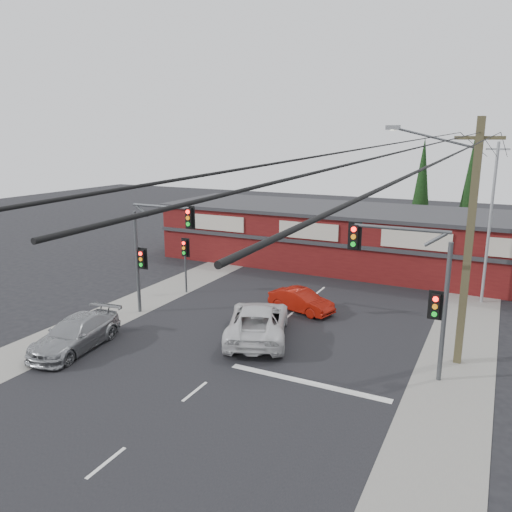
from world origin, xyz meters
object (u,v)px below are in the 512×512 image
at_px(white_suv, 258,321).
at_px(silver_suv, 75,334).
at_px(red_sedan, 301,301).
at_px(utility_pole, 466,236).
at_px(shop_building, 340,236).

xyz_separation_m(white_suv, silver_suv, (-6.69, -4.79, -0.10)).
bearing_deg(white_suv, red_sedan, -117.78).
bearing_deg(silver_suv, red_sedan, 44.95).
relative_size(white_suv, utility_pole, 0.58).
xyz_separation_m(silver_suv, red_sedan, (7.18, 9.09, -0.10)).
distance_m(white_suv, red_sedan, 4.33).
xyz_separation_m(silver_suv, utility_pole, (15.25, 6.12, 4.69)).
height_order(silver_suv, utility_pole, utility_pole).
bearing_deg(silver_suv, white_suv, 28.91).
distance_m(red_sedan, shop_building, 11.21).
distance_m(shop_building, utility_pole, 17.15).
distance_m(silver_suv, utility_pole, 17.09).
relative_size(silver_suv, shop_building, 0.18).
bearing_deg(shop_building, red_sedan, -83.32).
xyz_separation_m(silver_suv, shop_building, (5.89, 20.12, 1.43)).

